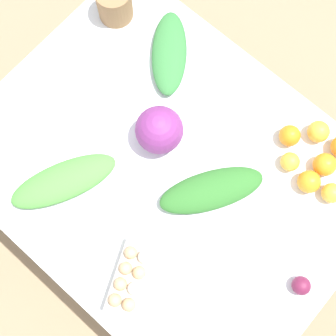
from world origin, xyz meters
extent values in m
plane|color=#937A5B|center=(0.00, 0.00, 0.00)|extent=(8.00, 8.00, 0.00)
cube|color=silver|center=(0.00, 0.00, 0.73)|extent=(1.37, 1.06, 0.03)
cylinder|color=olive|center=(-0.62, 0.47, 0.36)|extent=(0.06, 0.06, 0.72)
sphere|color=#7A2D75|center=(-0.10, 0.07, 0.83)|extent=(0.17, 0.17, 0.17)
cube|color=beige|center=(0.16, -0.36, 0.78)|extent=(0.19, 0.26, 0.06)
sphere|color=tan|center=(0.21, -0.42, 0.82)|extent=(0.04, 0.04, 0.04)
sphere|color=white|center=(0.19, -0.37, 0.82)|extent=(0.04, 0.04, 0.04)
sphere|color=tan|center=(0.17, -0.33, 0.82)|extent=(0.04, 0.04, 0.04)
sphere|color=white|center=(0.15, -0.28, 0.82)|extent=(0.04, 0.04, 0.04)
sphere|color=tan|center=(0.17, -0.44, 0.82)|extent=(0.04, 0.04, 0.04)
sphere|color=tan|center=(0.15, -0.39, 0.82)|extent=(0.04, 0.04, 0.04)
sphere|color=tan|center=(0.12, -0.34, 0.82)|extent=(0.04, 0.04, 0.04)
sphere|color=tan|center=(0.10, -0.30, 0.82)|extent=(0.04, 0.04, 0.04)
cylinder|color=olive|center=(-0.55, 0.33, 0.82)|extent=(0.13, 0.13, 0.14)
ellipsoid|color=#4C933D|center=(-0.23, -0.27, 0.78)|extent=(0.28, 0.40, 0.06)
ellipsoid|color=#2D6B28|center=(0.16, 0.04, 0.78)|extent=(0.31, 0.38, 0.07)
ellipsoid|color=#337538|center=(-0.28, 0.33, 0.78)|extent=(0.31, 0.34, 0.06)
sphere|color=maroon|center=(0.58, -0.01, 0.78)|extent=(0.06, 0.06, 0.06)
sphere|color=#F9A833|center=(0.48, 0.30, 0.78)|extent=(0.07, 0.07, 0.07)
sphere|color=#F9A833|center=(0.31, 0.44, 0.79)|extent=(0.08, 0.08, 0.08)
sphere|color=orange|center=(0.24, 0.36, 0.79)|extent=(0.08, 0.08, 0.08)
sphere|color=orange|center=(0.40, 0.36, 0.79)|extent=(0.08, 0.08, 0.08)
sphere|color=orange|center=(0.39, 0.28, 0.79)|extent=(0.08, 0.08, 0.08)
sphere|color=#F9A833|center=(0.30, 0.29, 0.78)|extent=(0.07, 0.07, 0.07)
camera|label=1|loc=(0.26, -0.30, 2.33)|focal=50.00mm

